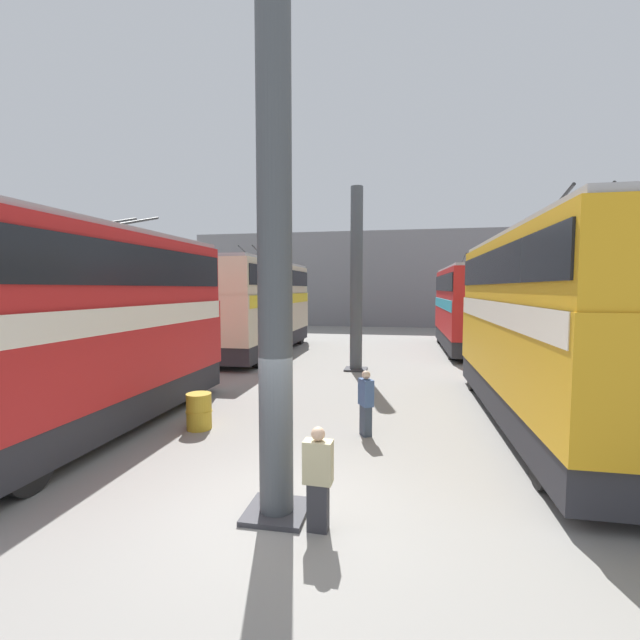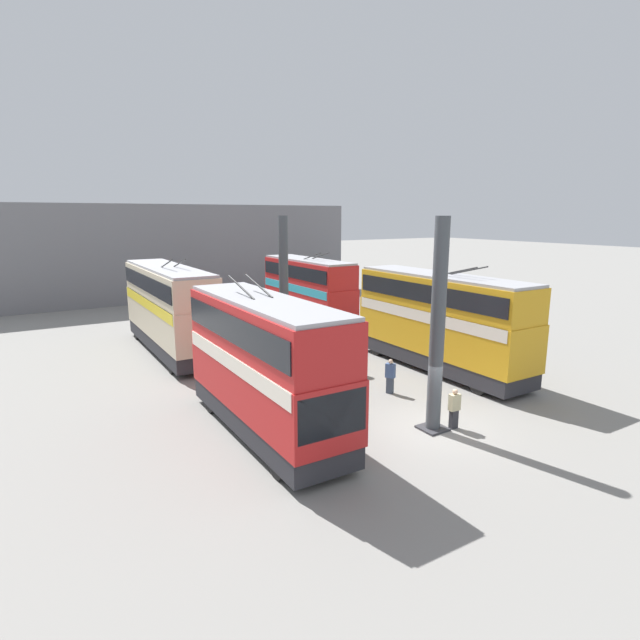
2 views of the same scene
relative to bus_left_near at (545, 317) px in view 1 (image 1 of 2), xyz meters
The scene contains 11 objects.
ground_plane 8.14m from the bus_left_near, 134.39° to the left, with size 240.00×240.00×0.00m, color gray.
depot_back_wall 28.87m from the bus_left_near, 10.91° to the left, with size 0.50×36.00×8.83m.
support_column_near 7.70m from the bus_left_near, 134.39° to the left, with size 0.95×0.95×7.83m.
support_column_far 8.72m from the bus_left_near, 39.02° to the left, with size 0.95×0.95×7.83m.
bus_left_near is the anchor object (origin of this frame).
bus_left_far 13.56m from the bus_left_near, ahead, with size 9.58×2.54×5.35m.
bus_right_near 11.17m from the bus_left_near, 102.41° to the left, with size 9.09×2.54×5.62m.
bus_right_far 15.20m from the bus_left_near, 45.87° to the left, with size 11.36×2.54×5.62m.
person_aisle_foreground 7.65m from the bus_left_near, 140.20° to the left, with size 0.26×0.43×1.55m.
person_aisle_midway 5.02m from the bus_left_near, 108.66° to the left, with size 0.48×0.41×1.58m.
oil_drum 9.04m from the bus_left_near, 101.71° to the left, with size 0.66×0.66×0.91m.
Camera 1 is at (-6.24, -1.87, 3.54)m, focal length 24.00 mm.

